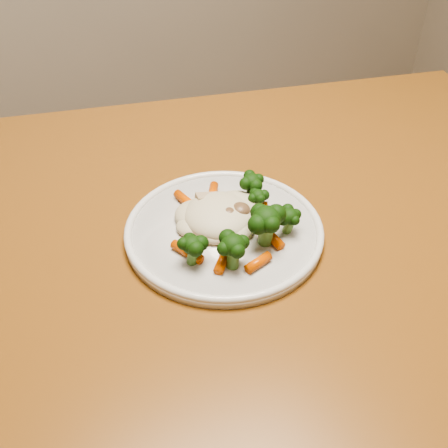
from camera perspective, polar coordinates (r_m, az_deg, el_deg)
name	(u,v)px	position (r m, az deg, el deg)	size (l,w,h in m)	color
dining_table	(214,285)	(0.81, -1.04, -6.20)	(1.20, 0.91, 0.75)	brown
plate	(224,232)	(0.71, 0.00, -0.86)	(0.25, 0.25, 0.01)	silver
meal	(234,219)	(0.69, 0.99, 0.55)	(0.17, 0.18, 0.05)	beige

